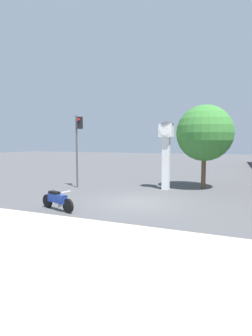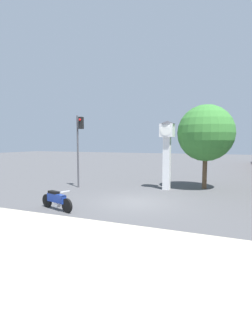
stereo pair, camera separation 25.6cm
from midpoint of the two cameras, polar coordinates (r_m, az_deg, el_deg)
ground_plane at (r=13.77m, az=2.84°, el=-7.49°), size 120.00×120.00×0.00m
sidewalk_strip at (r=7.97m, az=-15.17°, el=-17.26°), size 36.00×6.00×0.10m
motorcycle at (r=12.56m, az=-14.33°, el=-6.77°), size 2.12×0.80×0.96m
clock_tower at (r=17.42m, az=9.33°, el=5.08°), size 1.02×1.02×4.51m
traffic_light at (r=18.20m, az=-9.74°, el=6.26°), size 0.50×0.35×4.92m
street_tree at (r=18.28m, az=17.37°, el=7.24°), size 3.73×3.73×5.59m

